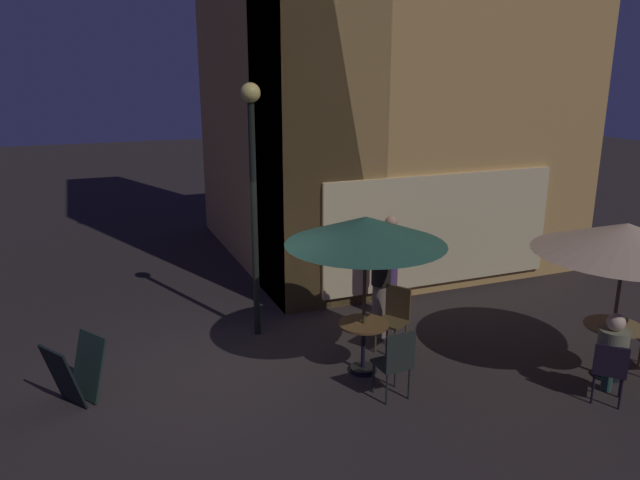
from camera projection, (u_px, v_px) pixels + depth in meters
ground_plane at (218, 369)px, 8.69m from camera, size 60.00×60.00×0.00m
cafe_building at (353, 35)px, 12.01m from camera, size 6.86×6.80×9.61m
street_lamp_near_corner at (253, 171)px, 9.15m from camera, size 0.30×0.30×3.97m
menu_sandwich_board at (76, 371)px, 7.75m from camera, size 0.82×0.80×0.83m
cafe_table_0 at (363, 337)px, 8.52m from camera, size 0.71×0.71×0.74m
cafe_table_1 at (612, 338)px, 8.35m from camera, size 0.77×0.77×0.77m
patio_umbrella_0 at (366, 231)px, 8.10m from camera, size 2.19×2.19×2.26m
patio_umbrella_1 at (626, 239)px, 7.96m from camera, size 2.38×2.38×2.21m
cafe_chair_0 at (395, 313)px, 9.16m from camera, size 0.57×0.57×1.00m
cafe_chair_1 at (396, 359)px, 7.76m from camera, size 0.44×0.44×0.97m
cafe_chair_2 at (610, 367)px, 7.67m from camera, size 0.56×0.56×0.85m
patron_seated_0 at (612, 350)px, 7.74m from camera, size 0.55×0.54×1.21m
patron_standing_1 at (390, 266)px, 10.34m from camera, size 0.33×0.33×1.79m
patron_standing_2 at (381, 286)px, 9.57m from camera, size 0.31×0.31×1.68m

